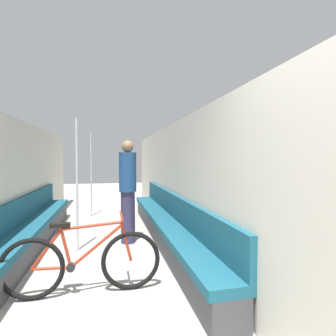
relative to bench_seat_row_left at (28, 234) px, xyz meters
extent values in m
cube|color=beige|center=(-0.24, -0.11, 0.79)|extent=(0.10, 9.73, 2.14)
cube|color=beige|center=(2.49, -0.11, 0.79)|extent=(0.10, 9.73, 2.14)
cube|color=#3D3D42|center=(0.03, 0.00, -0.12)|extent=(0.36, 5.22, 0.33)
cube|color=#195166|center=(0.03, 0.00, 0.10)|extent=(0.43, 5.22, 0.10)
cube|color=#195166|center=(-0.15, 0.00, 0.35)|extent=(0.07, 5.22, 0.41)
cube|color=#3D3D42|center=(2.23, 0.00, -0.12)|extent=(0.36, 5.22, 0.33)
cube|color=#195166|center=(2.23, 0.00, 0.10)|extent=(0.43, 5.22, 0.10)
cube|color=#195166|center=(2.41, 0.00, 0.35)|extent=(0.07, 5.22, 0.41)
torus|color=black|center=(0.47, -1.58, 0.05)|extent=(0.66, 0.05, 0.66)
torus|color=black|center=(1.49, -1.58, 0.05)|extent=(0.66, 0.05, 0.66)
cylinder|color=#9E2D19|center=(0.66, -1.58, 0.04)|extent=(0.39, 0.03, 0.05)
cylinder|color=#9E2D19|center=(0.61, -1.58, 0.24)|extent=(0.31, 0.03, 0.40)
cylinder|color=#9E2D19|center=(0.80, -1.58, 0.26)|extent=(0.13, 0.03, 0.47)
cylinder|color=#9E2D19|center=(1.12, -1.58, 0.24)|extent=(0.56, 0.03, 0.45)
cylinder|color=#9E2D19|center=(1.07, -1.58, 0.47)|extent=(0.64, 0.03, 0.08)
cylinder|color=#9E2D19|center=(1.44, -1.58, 0.26)|extent=(0.13, 0.03, 0.43)
cylinder|color=black|center=(0.85, -1.58, 0.03)|extent=(0.09, 0.06, 0.09)
cube|color=black|center=(0.75, -1.58, 0.49)|extent=(0.20, 0.07, 0.04)
cylinder|color=#9E2D19|center=(1.39, -1.58, 0.56)|extent=(0.02, 0.46, 0.02)
cylinder|color=gray|center=(0.77, -0.10, -0.28)|extent=(0.08, 0.08, 0.01)
cylinder|color=silver|center=(0.77, -0.10, 0.78)|extent=(0.04, 0.04, 2.12)
cylinder|color=gray|center=(0.83, 2.48, -0.28)|extent=(0.08, 0.08, 0.01)
cylinder|color=silver|center=(0.83, 2.48, 0.78)|extent=(0.04, 0.04, 2.12)
cylinder|color=#332D4C|center=(1.59, 0.10, 0.17)|extent=(0.25, 0.25, 0.90)
cylinder|color=navy|center=(1.59, 0.10, 0.96)|extent=(0.30, 0.30, 0.68)
sphere|color=#936B4C|center=(1.59, 0.10, 1.41)|extent=(0.21, 0.21, 0.21)
camera|label=1|loc=(1.24, -4.51, 1.19)|focal=28.00mm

